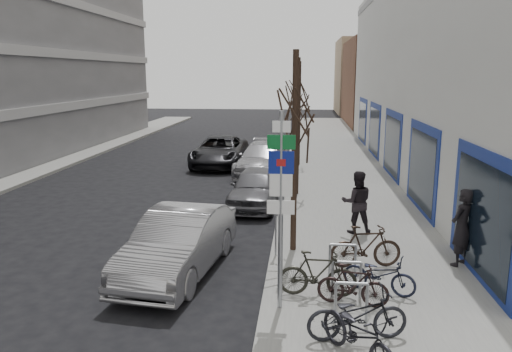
% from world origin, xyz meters
% --- Properties ---
extents(ground, '(120.00, 120.00, 0.00)m').
position_xyz_m(ground, '(0.00, 0.00, 0.00)').
color(ground, black).
rests_on(ground, ground).
extents(sidewalk_east, '(5.00, 70.00, 0.15)m').
position_xyz_m(sidewalk_east, '(4.50, 10.00, 0.07)').
color(sidewalk_east, slate).
rests_on(sidewalk_east, ground).
extents(brick_building_far, '(12.00, 14.00, 8.00)m').
position_xyz_m(brick_building_far, '(13.00, 40.00, 4.00)').
color(brick_building_far, brown).
rests_on(brick_building_far, ground).
extents(tan_building_far, '(13.00, 12.00, 9.00)m').
position_xyz_m(tan_building_far, '(13.50, 55.00, 4.50)').
color(tan_building_far, '#937A5B').
rests_on(tan_building_far, ground).
extents(highway_sign_pole, '(0.55, 0.10, 4.20)m').
position_xyz_m(highway_sign_pole, '(2.40, -0.01, 2.46)').
color(highway_sign_pole, gray).
rests_on(highway_sign_pole, ground).
extents(bike_rack, '(0.66, 2.26, 0.83)m').
position_xyz_m(bike_rack, '(3.80, 0.60, 0.66)').
color(bike_rack, gray).
rests_on(bike_rack, sidewalk_east).
extents(tree_near, '(1.80, 1.80, 5.50)m').
position_xyz_m(tree_near, '(2.60, 3.50, 4.10)').
color(tree_near, black).
rests_on(tree_near, ground).
extents(tree_mid, '(1.80, 1.80, 5.50)m').
position_xyz_m(tree_mid, '(2.60, 10.00, 4.10)').
color(tree_mid, black).
rests_on(tree_mid, ground).
extents(tree_far, '(1.80, 1.80, 5.50)m').
position_xyz_m(tree_far, '(2.60, 16.50, 4.10)').
color(tree_far, black).
rests_on(tree_far, ground).
extents(meter_front, '(0.10, 0.08, 1.27)m').
position_xyz_m(meter_front, '(2.15, 3.00, 0.92)').
color(meter_front, gray).
rests_on(meter_front, sidewalk_east).
extents(meter_mid, '(0.10, 0.08, 1.27)m').
position_xyz_m(meter_mid, '(2.15, 8.50, 0.92)').
color(meter_mid, gray).
rests_on(meter_mid, sidewalk_east).
extents(meter_back, '(0.10, 0.08, 1.27)m').
position_xyz_m(meter_back, '(2.15, 14.00, 0.92)').
color(meter_back, gray).
rests_on(meter_back, sidewalk_east).
extents(bike_near_left, '(1.52, 1.91, 1.16)m').
position_xyz_m(bike_near_left, '(3.79, -1.87, 0.73)').
color(bike_near_left, black).
rests_on(bike_near_left, sidewalk_east).
extents(bike_near_right, '(1.56, 0.71, 0.91)m').
position_xyz_m(bike_near_right, '(3.90, 0.23, 0.61)').
color(bike_near_right, black).
rests_on(bike_near_right, sidewalk_east).
extents(bike_mid_curb, '(1.68, 1.07, 0.99)m').
position_xyz_m(bike_mid_curb, '(4.54, 0.92, 0.64)').
color(bike_mid_curb, black).
rests_on(bike_mid_curb, sidewalk_east).
extents(bike_mid_inner, '(1.73, 0.56, 1.04)m').
position_xyz_m(bike_mid_inner, '(3.18, 0.61, 0.67)').
color(bike_mid_inner, black).
rests_on(bike_mid_inner, sidewalk_east).
extents(bike_far_curb, '(1.93, 0.91, 1.13)m').
position_xyz_m(bike_far_curb, '(3.85, -1.15, 0.72)').
color(bike_far_curb, black).
rests_on(bike_far_curb, sidewalk_east).
extents(bike_far_inner, '(1.88, 0.84, 1.10)m').
position_xyz_m(bike_far_inner, '(4.41, 2.37, 0.70)').
color(bike_far_inner, black).
rests_on(bike_far_inner, sidewalk_east).
extents(parked_car_front, '(2.27, 4.98, 1.58)m').
position_xyz_m(parked_car_front, '(-0.20, 1.93, 0.79)').
color(parked_car_front, '#97969B').
rests_on(parked_car_front, ground).
extents(parked_car_mid, '(2.02, 4.37, 1.45)m').
position_xyz_m(parked_car_mid, '(1.11, 8.48, 0.72)').
color(parked_car_mid, '#545459').
rests_on(parked_car_mid, ground).
extents(parked_car_back, '(2.73, 5.61, 1.57)m').
position_xyz_m(parked_car_back, '(0.90, 14.40, 0.79)').
color(parked_car_back, '#9C9BA0').
rests_on(parked_car_back, ground).
extents(lane_car, '(2.66, 5.64, 1.56)m').
position_xyz_m(lane_car, '(-1.64, 16.73, 0.78)').
color(lane_car, black).
rests_on(lane_car, ground).
extents(pedestrian_near, '(0.84, 0.84, 1.98)m').
position_xyz_m(pedestrian_near, '(6.80, 2.75, 1.14)').
color(pedestrian_near, black).
rests_on(pedestrian_near, sidewalk_east).
extents(pedestrian_far, '(0.73, 0.52, 1.93)m').
position_xyz_m(pedestrian_far, '(4.47, 5.17, 1.11)').
color(pedestrian_far, black).
rests_on(pedestrian_far, sidewalk_east).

